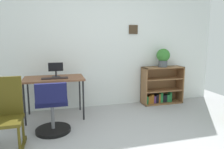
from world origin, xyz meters
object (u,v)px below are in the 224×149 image
at_px(desk, 54,81).
at_px(bookshelf_low, 161,87).
at_px(monitor, 56,69).
at_px(keyboard, 55,78).
at_px(office_chair, 52,110).
at_px(potted_plant_on_shelf, 163,57).
at_px(rocking_chair, 5,114).

relative_size(desk, bookshelf_low, 1.15).
relative_size(monitor, keyboard, 0.58).
height_order(desk, monitor, monitor).
height_order(desk, bookshelf_low, bookshelf_low).
xyz_separation_m(desk, office_chair, (-0.04, -0.66, -0.31)).
distance_m(office_chair, potted_plant_on_shelf, 2.53).
height_order(desk, potted_plant_on_shelf, potted_plant_on_shelf).
bearing_deg(rocking_chair, desk, 58.78).
xyz_separation_m(keyboard, bookshelf_low, (2.22, 0.38, -0.38)).
relative_size(bookshelf_low, potted_plant_on_shelf, 2.29).
relative_size(monitor, bookshelf_low, 0.29).
bearing_deg(office_chair, bookshelf_low, 22.45).
bearing_deg(rocking_chair, monitor, 58.59).
xyz_separation_m(desk, bookshelf_low, (2.23, 0.27, -0.31)).
height_order(rocking_chair, potted_plant_on_shelf, potted_plant_on_shelf).
height_order(keyboard, office_chair, office_chair).
xyz_separation_m(desk, keyboard, (0.02, -0.11, 0.07)).
bearing_deg(office_chair, potted_plant_on_shelf, 21.24).
height_order(keyboard, rocking_chair, rocking_chair).
bearing_deg(bookshelf_low, monitor, -174.32).
height_order(rocking_chair, bookshelf_low, rocking_chair).
relative_size(monitor, potted_plant_on_shelf, 0.66).
bearing_deg(potted_plant_on_shelf, rocking_chair, -156.93).
xyz_separation_m(desk, potted_plant_on_shelf, (2.23, 0.22, 0.35)).
bearing_deg(rocking_chair, bookshelf_low, 24.02).
xyz_separation_m(office_chair, rocking_chair, (-0.56, -0.32, 0.11)).
xyz_separation_m(office_chair, bookshelf_low, (2.27, 0.94, -0.00)).
distance_m(desk, office_chair, 0.73).
bearing_deg(rocking_chair, potted_plant_on_shelf, 23.07).
bearing_deg(monitor, bookshelf_low, 5.68).
bearing_deg(office_chair, monitor, 83.74).
relative_size(rocking_chair, potted_plant_on_shelf, 2.38).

